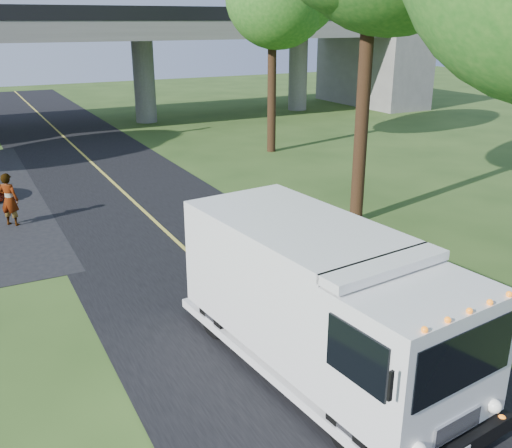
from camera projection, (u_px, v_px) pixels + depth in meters
ground at (385, 436)px, 9.49m from camera, size 120.00×120.00×0.00m
road at (176, 241)px, 17.82m from camera, size 7.00×90.00×0.02m
lane_line at (176, 241)px, 17.81m from camera, size 0.12×90.00×0.01m
overpass at (46, 55)px, 34.61m from camera, size 54.00×10.00×7.30m
step_van at (319, 297)px, 10.83m from camera, size 3.21×7.08×2.88m
pedestrian at (9, 200)px, 18.94m from camera, size 0.78×0.76×1.81m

